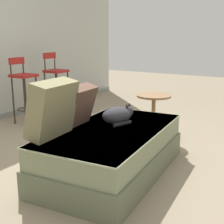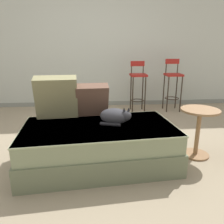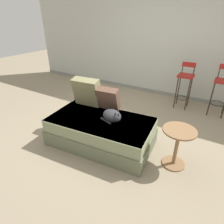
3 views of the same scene
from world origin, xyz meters
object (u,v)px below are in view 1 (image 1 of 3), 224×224
object	(u,v)px
cat	(118,115)
side_table	(153,111)
throw_pillow_corner	(52,109)
bar_stool_near_window	(23,84)
bar_stool_by_doorway	(56,79)
couch	(113,151)
throw_pillow_middle	(78,105)

from	to	relation	value
cat	side_table	size ratio (longest dim) A/B	0.65
throw_pillow_corner	bar_stool_near_window	world-z (taller)	bar_stool_near_window
bar_stool_by_doorway	side_table	distance (m)	2.03
couch	side_table	size ratio (longest dim) A/B	2.96
throw_pillow_middle	side_table	distance (m)	1.30
throw_pillow_corner	bar_stool_near_window	xyz separation A→B (m)	(1.31, 1.79, -0.10)
couch	bar_stool_by_doorway	world-z (taller)	bar_stool_by_doorway
cat	throw_pillow_middle	bearing A→B (deg)	130.99
cat	bar_stool_by_doorway	size ratio (longest dim) A/B	0.36
couch	throw_pillow_corner	size ratio (longest dim) A/B	3.43
throw_pillow_middle	throw_pillow_corner	bearing A→B (deg)	-174.75
couch	side_table	xyz separation A→B (m)	(1.17, 0.11, 0.15)
couch	bar_stool_by_doorway	bearing A→B (deg)	53.79
throw_pillow_corner	bar_stool_by_doorway	bearing A→B (deg)	41.49
throw_pillow_corner	cat	xyz separation A→B (m)	(0.67, -0.26, -0.17)
couch	side_table	world-z (taller)	side_table
throw_pillow_middle	cat	world-z (taller)	throw_pillow_middle
throw_pillow_corner	bar_stool_near_window	bearing A→B (deg)	53.83
throw_pillow_middle	side_table	size ratio (longest dim) A/B	0.70
bar_stool_near_window	bar_stool_by_doorway	xyz separation A→B (m)	(0.71, -0.00, 0.00)
bar_stool_near_window	side_table	size ratio (longest dim) A/B	1.71
bar_stool_near_window	throw_pillow_middle	bearing A→B (deg)	-117.10
throw_pillow_corner	bar_stool_near_window	distance (m)	2.21
cat	bar_stool_near_window	size ratio (longest dim) A/B	0.38
throw_pillow_middle	bar_stool_by_doorway	world-z (taller)	bar_stool_by_doorway
couch	cat	distance (m)	0.36
side_table	couch	bearing A→B (deg)	-174.75
bar_stool_near_window	bar_stool_by_doorway	bearing A→B (deg)	-0.00
throw_pillow_corner	couch	bearing A→B (deg)	-32.60
cat	throw_pillow_corner	bearing A→B (deg)	158.86
cat	bar_stool_near_window	bearing A→B (deg)	72.69
throw_pillow_corner	side_table	world-z (taller)	throw_pillow_corner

